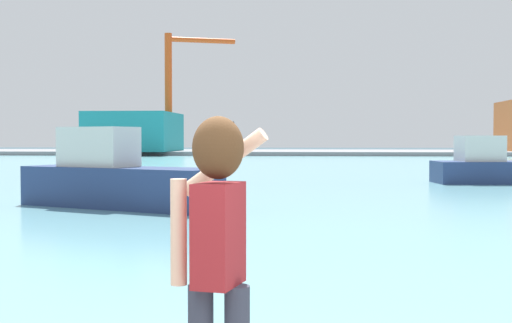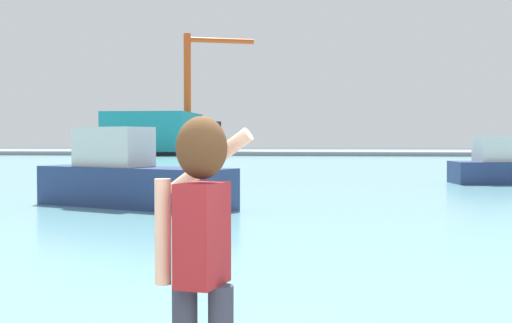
{
  "view_description": "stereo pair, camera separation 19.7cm",
  "coord_description": "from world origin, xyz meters",
  "px_view_note": "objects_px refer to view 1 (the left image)",
  "views": [
    {
      "loc": [
        -0.02,
        -2.67,
        2.22
      ],
      "look_at": [
        -0.57,
        3.97,
        2.0
      ],
      "focal_mm": 47.69,
      "sensor_mm": 36.0,
      "label": 1
    },
    {
      "loc": [
        0.17,
        -2.65,
        2.22
      ],
      "look_at": [
        -0.57,
        3.97,
        2.0
      ],
      "focal_mm": 47.69,
      "sensor_mm": 36.0,
      "label": 2
    }
  ],
  "objects_px": {
    "person_photographer": "(217,240)",
    "boat_moored": "(115,179)",
    "port_crane": "(176,81)",
    "boat_moored_2": "(490,167)",
    "warehouse_left": "(135,132)"
  },
  "relations": [
    {
      "from": "person_photographer",
      "to": "boat_moored",
      "type": "bearing_deg",
      "value": 31.22
    },
    {
      "from": "port_crane",
      "to": "boat_moored_2",
      "type": "bearing_deg",
      "value": -64.85
    },
    {
      "from": "person_photographer",
      "to": "boat_moored_2",
      "type": "xyz_separation_m",
      "value": [
        9.29,
        30.56,
        -0.84
      ]
    },
    {
      "from": "person_photographer",
      "to": "port_crane",
      "type": "height_order",
      "value": "port_crane"
    },
    {
      "from": "boat_moored_2",
      "to": "port_crane",
      "type": "xyz_separation_m",
      "value": [
        -27.47,
        58.52,
        9.37
      ]
    },
    {
      "from": "person_photographer",
      "to": "port_crane",
      "type": "distance_m",
      "value": 91.31
    },
    {
      "from": "person_photographer",
      "to": "warehouse_left",
      "type": "relative_size",
      "value": 0.13
    },
    {
      "from": "boat_moored",
      "to": "port_crane",
      "type": "distance_m",
      "value": 73.12
    },
    {
      "from": "boat_moored",
      "to": "warehouse_left",
      "type": "distance_m",
      "value": 70.02
    },
    {
      "from": "person_photographer",
      "to": "boat_moored_2",
      "type": "distance_m",
      "value": 31.95
    },
    {
      "from": "warehouse_left",
      "to": "port_crane",
      "type": "xyz_separation_m",
      "value": [
        4.85,
        3.64,
        7.12
      ]
    },
    {
      "from": "person_photographer",
      "to": "warehouse_left",
      "type": "bearing_deg",
      "value": 28.2
    },
    {
      "from": "boat_moored_2",
      "to": "warehouse_left",
      "type": "relative_size",
      "value": 0.45
    },
    {
      "from": "warehouse_left",
      "to": "port_crane",
      "type": "relative_size",
      "value": 0.82
    },
    {
      "from": "boat_moored",
      "to": "port_crane",
      "type": "bearing_deg",
      "value": 123.76
    }
  ]
}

